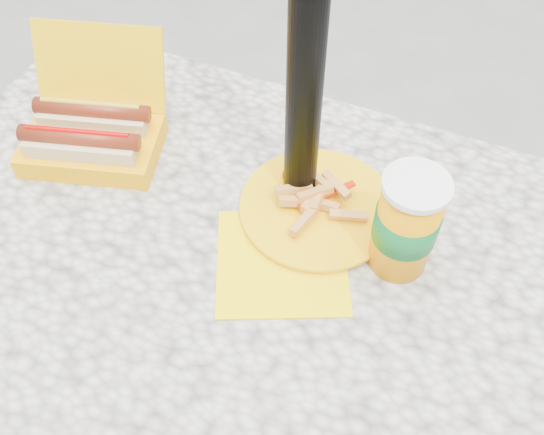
% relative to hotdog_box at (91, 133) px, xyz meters
% --- Properties ---
extents(picnic_table, '(1.20, 0.80, 0.75)m').
position_rel_hotdog_box_xyz_m(picnic_table, '(0.35, -0.12, -0.15)').
color(picnic_table, beige).
rests_on(picnic_table, ground).
extents(hotdog_box, '(0.27, 0.26, 0.17)m').
position_rel_hotdog_box_xyz_m(hotdog_box, '(0.00, 0.00, 0.00)').
color(hotdog_box, '#F7B703').
rests_on(hotdog_box, picnic_table).
extents(fries_plate, '(0.26, 0.35, 0.05)m').
position_rel_hotdog_box_xyz_m(fries_plate, '(0.39, 0.02, -0.03)').
color(fries_plate, '#FFE000').
rests_on(fries_plate, picnic_table).
extents(soda_cup, '(0.09, 0.09, 0.17)m').
position_rel_hotdog_box_xyz_m(soda_cup, '(0.53, -0.02, 0.05)').
color(soda_cup, '#FF9700').
rests_on(soda_cup, picnic_table).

